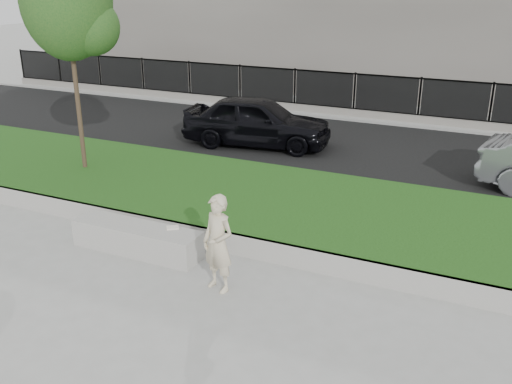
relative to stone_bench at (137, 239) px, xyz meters
The scene contains 11 objects.
ground 1.33m from the stone_bench, 17.82° to the right, with size 90.00×90.00×0.00m, color gray.
grass_bank 2.88m from the stone_bench, 64.43° to the left, with size 34.00×4.00×0.40m, color black.
grass_kerb 1.40m from the stone_bench, 27.22° to the left, with size 34.00×0.08×0.40m, color gray.
street 8.20m from the stone_bench, 81.27° to the left, with size 34.00×7.00×0.04m, color black.
far_pavement 12.66m from the stone_bench, 84.36° to the left, with size 34.00×3.00×0.12m, color gray.
iron_fence 11.67m from the stone_bench, 83.88° to the left, with size 32.00×0.30×1.50m.
stone_bench is the anchor object (origin of this frame).
man 2.11m from the stone_bench, 15.31° to the right, with size 0.58×0.38×1.58m, color beige.
book 0.72m from the stone_bench, 16.76° to the left, with size 0.21×0.15×0.02m, color white.
young_tree 5.63m from the stone_bench, 142.22° to the left, with size 2.06×1.97×5.05m.
car_dark 7.15m from the stone_bench, 97.44° to the left, with size 1.71×4.25×1.45m, color black.
Camera 1 is at (4.64, -7.08, 4.66)m, focal length 40.00 mm.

